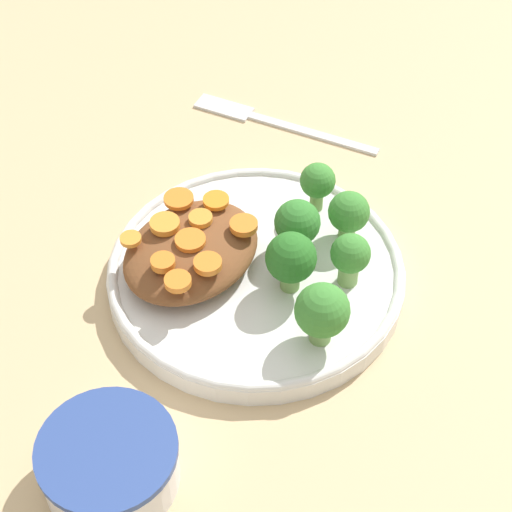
# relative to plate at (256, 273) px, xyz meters

# --- Properties ---
(ground_plane) EXTENTS (4.00, 4.00, 0.00)m
(ground_plane) POSITION_rel_plate_xyz_m (0.00, 0.00, -0.01)
(ground_plane) COLOR tan
(plate) EXTENTS (0.26, 0.26, 0.02)m
(plate) POSITION_rel_plate_xyz_m (0.00, 0.00, 0.00)
(plate) COLOR silver
(plate) RESTS_ON ground_plane
(dip_bowl) EXTENTS (0.10, 0.10, 0.04)m
(dip_bowl) POSITION_rel_plate_xyz_m (0.22, 0.03, 0.01)
(dip_bowl) COLOR silver
(dip_bowl) RESTS_ON ground_plane
(stew_mound) EXTENTS (0.13, 0.10, 0.03)m
(stew_mound) POSITION_rel_plate_xyz_m (0.03, -0.05, 0.02)
(stew_mound) COLOR brown
(stew_mound) RESTS_ON plate
(broccoli_floret_0) EXTENTS (0.03, 0.03, 0.05)m
(broccoli_floret_0) POSITION_rel_plate_xyz_m (-0.03, 0.07, 0.04)
(broccoli_floret_0) COLOR #7FA85B
(broccoli_floret_0) RESTS_ON plate
(broccoli_floret_1) EXTENTS (0.03, 0.03, 0.05)m
(broccoli_floret_1) POSITION_rel_plate_xyz_m (-0.09, 0.00, 0.04)
(broccoli_floret_1) COLOR #759E51
(broccoli_floret_1) RESTS_ON plate
(broccoli_floret_2) EXTENTS (0.04, 0.04, 0.06)m
(broccoli_floret_2) POSITION_rel_plate_xyz_m (0.03, 0.09, 0.04)
(broccoli_floret_2) COLOR #759E51
(broccoli_floret_2) RESTS_ON plate
(broccoli_floret_3) EXTENTS (0.04, 0.04, 0.05)m
(broccoli_floret_3) POSITION_rel_plate_xyz_m (-0.04, 0.01, 0.04)
(broccoli_floret_3) COLOR #759E51
(broccoli_floret_3) RESTS_ON plate
(broccoli_floret_4) EXTENTS (0.04, 0.04, 0.06)m
(broccoli_floret_4) POSITION_rel_plate_xyz_m (0.00, 0.04, 0.04)
(broccoli_floret_4) COLOR #759E51
(broccoli_floret_4) RESTS_ON plate
(broccoli_floret_5) EXTENTS (0.04, 0.04, 0.05)m
(broccoli_floret_5) POSITION_rel_plate_xyz_m (-0.08, 0.04, 0.03)
(broccoli_floret_5) COLOR #7FA85B
(broccoli_floret_5) RESTS_ON plate
(carrot_slice_0) EXTENTS (0.02, 0.02, 0.01)m
(carrot_slice_0) POSITION_rel_plate_xyz_m (-0.01, -0.02, 0.04)
(carrot_slice_0) COLOR orange
(carrot_slice_0) RESTS_ON stew_mound
(carrot_slice_1) EXTENTS (0.02, 0.02, 0.01)m
(carrot_slice_1) POSITION_rel_plate_xyz_m (0.05, -0.02, 0.04)
(carrot_slice_1) COLOR orange
(carrot_slice_1) RESTS_ON stew_mound
(carrot_slice_2) EXTENTS (0.02, 0.02, 0.01)m
(carrot_slice_2) POSITION_rel_plate_xyz_m (0.01, -0.05, 0.04)
(carrot_slice_2) COLOR orange
(carrot_slice_2) RESTS_ON stew_mound
(carrot_slice_3) EXTENTS (0.03, 0.03, 0.01)m
(carrot_slice_3) POSITION_rel_plate_xyz_m (0.03, -0.07, 0.04)
(carrot_slice_3) COLOR orange
(carrot_slice_3) RESTS_ON stew_mound
(carrot_slice_4) EXTENTS (0.02, 0.02, 0.01)m
(carrot_slice_4) POSITION_rel_plate_xyz_m (0.07, -0.05, 0.04)
(carrot_slice_4) COLOR orange
(carrot_slice_4) RESTS_ON stew_mound
(carrot_slice_5) EXTENTS (0.02, 0.02, 0.00)m
(carrot_slice_5) POSITION_rel_plate_xyz_m (-0.02, -0.06, 0.04)
(carrot_slice_5) COLOR orange
(carrot_slice_5) RESTS_ON stew_mound
(carrot_slice_6) EXTENTS (0.02, 0.02, 0.01)m
(carrot_slice_6) POSITION_rel_plate_xyz_m (0.07, -0.02, 0.04)
(carrot_slice_6) COLOR orange
(carrot_slice_6) RESTS_ON stew_mound
(carrot_slice_7) EXTENTS (0.02, 0.02, 0.00)m
(carrot_slice_7) POSITION_rel_plate_xyz_m (0.06, -0.09, 0.04)
(carrot_slice_7) COLOR orange
(carrot_slice_7) RESTS_ON stew_mound
(carrot_slice_8) EXTENTS (0.03, 0.03, 0.00)m
(carrot_slice_8) POSITION_rel_plate_xyz_m (-0.00, -0.08, 0.04)
(carrot_slice_8) COLOR orange
(carrot_slice_8) RESTS_ON stew_mound
(carrot_slice_9) EXTENTS (0.03, 0.03, 0.00)m
(carrot_slice_9) POSITION_rel_plate_xyz_m (0.03, -0.04, 0.04)
(carrot_slice_9) COLOR orange
(carrot_slice_9) RESTS_ON stew_mound
(fork) EXTENTS (0.06, 0.21, 0.01)m
(fork) POSITION_rel_plate_xyz_m (-0.19, -0.13, -0.01)
(fork) COLOR silver
(fork) RESTS_ON ground_plane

